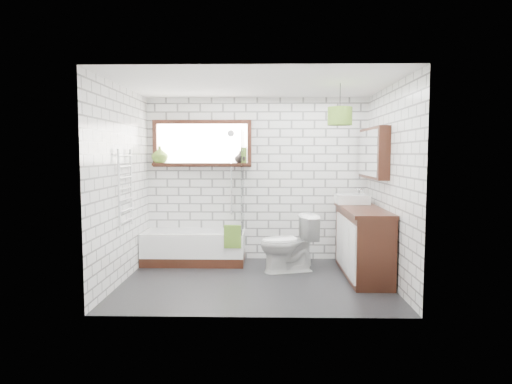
{
  "coord_description": "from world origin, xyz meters",
  "views": [
    {
      "loc": [
        0.14,
        -5.76,
        1.64
      ],
      "look_at": [
        0.0,
        0.25,
        1.14
      ],
      "focal_mm": 32.0,
      "sensor_mm": 36.0,
      "label": 1
    }
  ],
  "objects_px": {
    "toilet": "(288,243)",
    "bathtub": "(194,247)",
    "basin": "(352,199)",
    "pendant": "(340,116)",
    "vanity": "(363,242)"
  },
  "relations": [
    {
      "from": "toilet",
      "to": "pendant",
      "type": "height_order",
      "value": "pendant"
    },
    {
      "from": "basin",
      "to": "toilet",
      "type": "xyz_separation_m",
      "value": [
        -0.93,
        -0.32,
        -0.59
      ]
    },
    {
      "from": "basin",
      "to": "toilet",
      "type": "distance_m",
      "value": 1.15
    },
    {
      "from": "bathtub",
      "to": "pendant",
      "type": "relative_size",
      "value": 5.02
    },
    {
      "from": "vanity",
      "to": "toilet",
      "type": "bearing_deg",
      "value": 169.87
    },
    {
      "from": "vanity",
      "to": "pendant",
      "type": "distance_m",
      "value": 1.74
    },
    {
      "from": "vanity",
      "to": "pendant",
      "type": "height_order",
      "value": "pendant"
    },
    {
      "from": "bathtub",
      "to": "pendant",
      "type": "height_order",
      "value": "pendant"
    },
    {
      "from": "toilet",
      "to": "basin",
      "type": "bearing_deg",
      "value": 93.59
    },
    {
      "from": "bathtub",
      "to": "vanity",
      "type": "distance_m",
      "value": 2.48
    },
    {
      "from": "pendant",
      "to": "toilet",
      "type": "bearing_deg",
      "value": 134.35
    },
    {
      "from": "bathtub",
      "to": "basin",
      "type": "bearing_deg",
      "value": -3.55
    },
    {
      "from": "bathtub",
      "to": "basin",
      "type": "distance_m",
      "value": 2.44
    },
    {
      "from": "bathtub",
      "to": "toilet",
      "type": "bearing_deg",
      "value": -18.59
    },
    {
      "from": "toilet",
      "to": "bathtub",
      "type": "bearing_deg",
      "value": -124.07
    }
  ]
}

